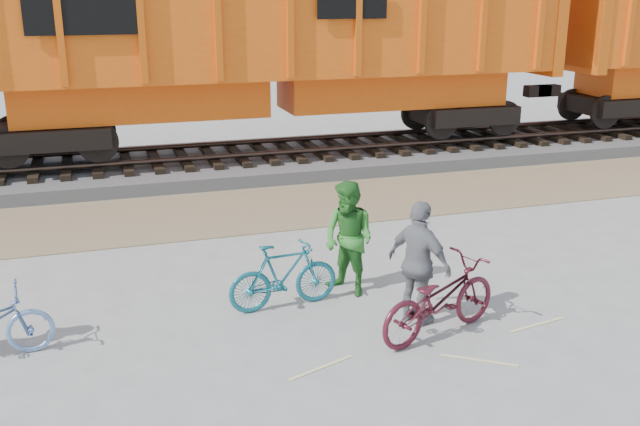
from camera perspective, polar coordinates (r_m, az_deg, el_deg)
The scene contains 9 objects.
ground at distance 9.29m, azimuth 4.54°, elevation -8.99°, with size 120.00×120.00×0.00m, color #9E9E99.
gravel_strip at distance 14.18m, azimuth -3.83°, elevation 0.45°, with size 120.00×3.00×0.02m, color #897155.
ballast_bed at distance 17.45m, azimuth -6.64°, elevation 4.06°, with size 120.00×4.00×0.30m, color slate.
track at distance 17.38m, azimuth -6.68°, elevation 5.10°, with size 120.00×2.60×0.24m.
hopper_car_center at distance 17.23m, azimuth -3.81°, elevation 13.58°, with size 14.00×3.13×4.65m.
bicycle_teal at distance 9.60m, azimuth -2.93°, elevation -5.03°, with size 0.43×1.53×0.92m, color #166372.
bicycle_maroon at distance 8.95m, azimuth 9.54°, elevation -6.78°, with size 0.65×1.86×0.98m, color #501622.
person_man at distance 9.94m, azimuth 2.32°, elevation -2.07°, with size 0.79×0.62×1.63m, color #2D7829.
person_woman at distance 9.11m, azimuth 7.94°, elevation -4.03°, with size 0.96×0.40×1.63m, color slate.
Camera 1 is at (-3.22, -7.69, 4.10)m, focal length 40.00 mm.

